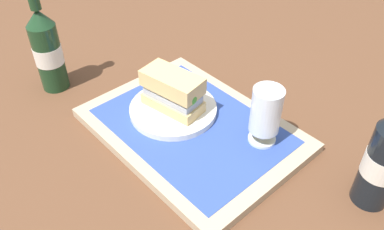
# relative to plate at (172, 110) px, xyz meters

# --- Properties ---
(ground_plane) EXTENTS (3.00, 3.00, 0.00)m
(ground_plane) POSITION_rel_plate_xyz_m (0.06, 0.00, -0.03)
(ground_plane) COLOR brown
(tray) EXTENTS (0.44, 0.32, 0.02)m
(tray) POSITION_rel_plate_xyz_m (0.06, 0.00, -0.02)
(tray) COLOR tan
(tray) RESTS_ON ground_plane
(placemat) EXTENTS (0.38, 0.27, 0.00)m
(placemat) POSITION_rel_plate_xyz_m (0.06, 0.00, -0.01)
(placemat) COLOR #2D4793
(placemat) RESTS_ON tray
(plate) EXTENTS (0.19, 0.19, 0.01)m
(plate) POSITION_rel_plate_xyz_m (0.00, 0.00, 0.00)
(plate) COLOR silver
(plate) RESTS_ON placemat
(sandwich) EXTENTS (0.14, 0.09, 0.08)m
(sandwich) POSITION_rel_plate_xyz_m (0.00, 0.00, 0.05)
(sandwich) COLOR tan
(sandwich) RESTS_ON plate
(beer_glass) EXTENTS (0.06, 0.06, 0.12)m
(beer_glass) POSITION_rel_plate_xyz_m (0.19, 0.08, 0.06)
(beer_glass) COLOR silver
(beer_glass) RESTS_ON placemat
(second_bottle) EXTENTS (0.07, 0.07, 0.27)m
(second_bottle) POSITION_rel_plate_xyz_m (-0.29, -0.13, 0.08)
(second_bottle) COLOR #19381E
(second_bottle) RESTS_ON ground_plane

